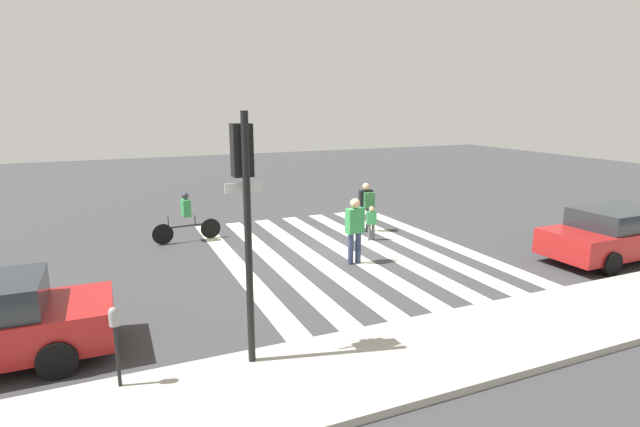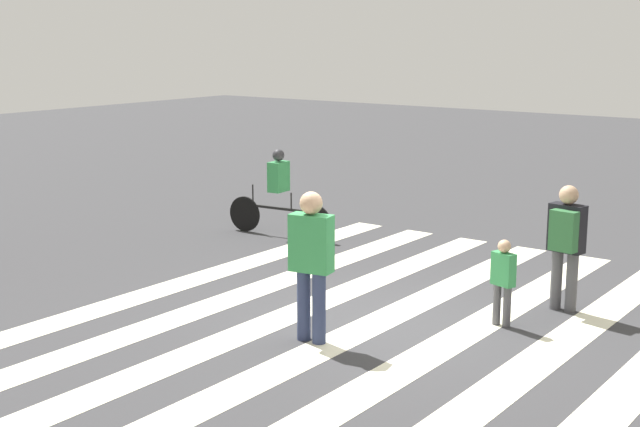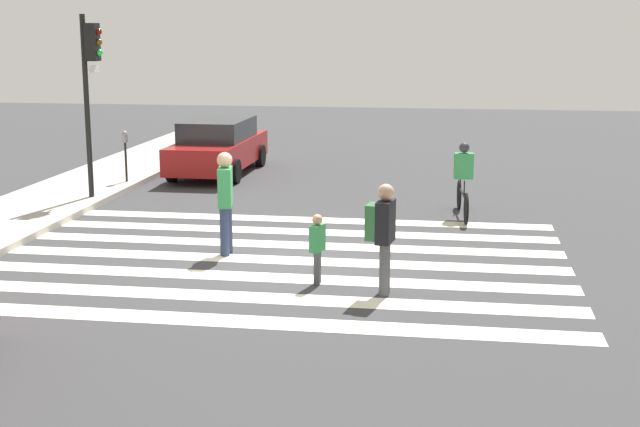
# 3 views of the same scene
# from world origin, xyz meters

# --- Properties ---
(ground_plane) EXTENTS (60.00, 60.00, 0.00)m
(ground_plane) POSITION_xyz_m (0.00, 0.00, 0.00)
(ground_plane) COLOR #38383A
(sidewalk_curb) EXTENTS (36.00, 2.50, 0.14)m
(sidewalk_curb) POSITION_xyz_m (0.00, 6.25, 0.07)
(sidewalk_curb) COLOR #ADA89E
(sidewalk_curb) RESTS_ON ground_plane
(crosswalk_stripes) EXTENTS (7.24, 10.00, 0.01)m
(crosswalk_stripes) POSITION_xyz_m (-0.00, 0.00, 0.00)
(crosswalk_stripes) COLOR #F2EDCC
(crosswalk_stripes) RESTS_ON ground_plane
(traffic_light) EXTENTS (0.60, 0.50, 4.30)m
(traffic_light) POSITION_xyz_m (4.48, 5.25, 3.02)
(traffic_light) COLOR black
(traffic_light) RESTS_ON ground_plane
(parking_meter) EXTENTS (0.15, 0.15, 1.44)m
(parking_meter) POSITION_xyz_m (6.56, 5.32, 1.07)
(parking_meter) COLOR black
(parking_meter) RESTS_ON ground_plane
(pedestrian_child_with_backpack) EXTENTS (0.55, 0.32, 1.86)m
(pedestrian_child_with_backpack) POSITION_xyz_m (0.26, 1.05, 1.05)
(pedestrian_child_with_backpack) COLOR navy
(pedestrian_child_with_backpack) RESTS_ON ground_plane
(pedestrian_adult_tall_backpack) EXTENTS (0.34, 0.23, 1.14)m
(pedestrian_adult_tall_backpack) POSITION_xyz_m (-1.35, -0.86, 0.64)
(pedestrian_adult_tall_backpack) COLOR #4C4C51
(pedestrian_adult_tall_backpack) RESTS_ON ground_plane
(pedestrian_adult_yellow_jacket) EXTENTS (0.50, 0.44, 1.72)m
(pedestrian_adult_yellow_jacket) POSITION_xyz_m (-1.75, -1.92, 1.01)
(pedestrian_adult_yellow_jacket) COLOR #4C4C51
(pedestrian_adult_yellow_jacket) RESTS_ON ground_plane
(cyclist_mid_street) EXTENTS (2.21, 0.42, 1.62)m
(cyclist_mid_street) POSITION_xyz_m (4.18, -3.16, 0.87)
(cyclist_mid_street) COLOR black
(cyclist_mid_street) RESTS_ON ground_plane
(car_parked_dark_suv) EXTENTS (4.69, 2.02, 1.50)m
(car_parked_dark_suv) POSITION_xyz_m (-6.82, 3.74, 0.77)
(car_parked_dark_suv) COLOR maroon
(car_parked_dark_suv) RESTS_ON ground_plane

